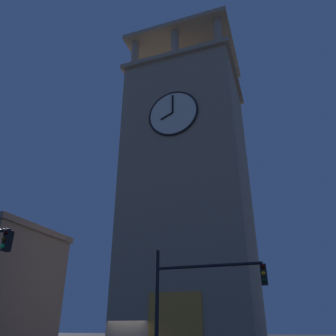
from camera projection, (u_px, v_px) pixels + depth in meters
The scene contains 2 objects.
clocktower at pixel (190, 193), 25.92m from camera, with size 9.30×8.59×29.14m.
traffic_signal_far at pixel (194, 294), 12.92m from camera, with size 4.46×0.41×5.12m.
Camera 1 is at (-9.39, 19.46, 2.19)m, focal length 35.44 mm.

